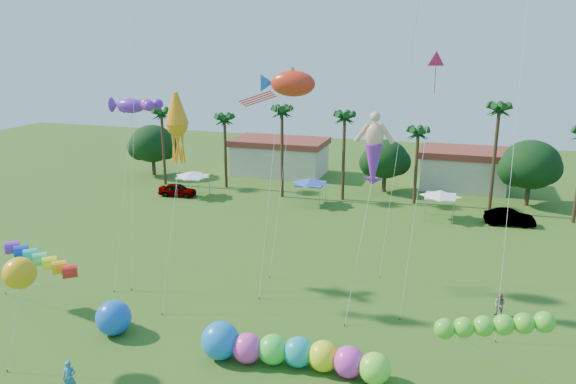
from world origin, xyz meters
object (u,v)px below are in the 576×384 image
(car_b, at_px, (510,217))
(blue_ball, at_px, (113,318))
(spectator_a, at_px, (70,378))
(spectator_b, at_px, (500,305))
(caterpillar_inflatable, at_px, (286,352))
(car_a, at_px, (178,190))

(car_b, height_order, blue_ball, blue_ball)
(spectator_a, bearing_deg, spectator_b, 13.72)
(car_b, relative_size, spectator_b, 2.87)
(blue_ball, bearing_deg, caterpillar_inflatable, -0.95)
(car_b, xyz_separation_m, spectator_a, (-23.42, -36.33, 0.15))
(spectator_a, distance_m, blue_ball, 6.20)
(spectator_b, xyz_separation_m, caterpillar_inflatable, (-11.72, -9.94, 0.10))
(spectator_b, height_order, blue_ball, blue_ball)
(spectator_a, xyz_separation_m, spectator_b, (21.68, 15.77, -0.10))
(car_a, distance_m, car_b, 36.60)
(caterpillar_inflatable, bearing_deg, car_a, 125.18)
(car_a, xyz_separation_m, spectator_a, (13.18, -35.79, 0.18))
(spectator_b, bearing_deg, caterpillar_inflatable, -106.55)
(spectator_a, height_order, caterpillar_inflatable, caterpillar_inflatable)
(car_b, bearing_deg, caterpillar_inflatable, 150.81)
(blue_ball, bearing_deg, car_b, 50.62)
(spectator_a, distance_m, caterpillar_inflatable, 11.54)
(car_b, relative_size, caterpillar_inflatable, 0.44)
(car_b, bearing_deg, spectator_a, 141.81)
(caterpillar_inflatable, relative_size, blue_ball, 4.95)
(spectator_a, relative_size, caterpillar_inflatable, 0.17)
(spectator_a, bearing_deg, car_a, 87.90)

